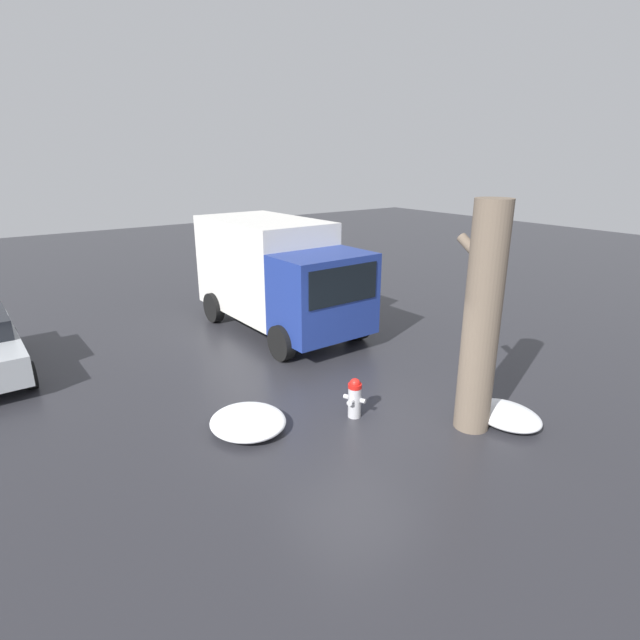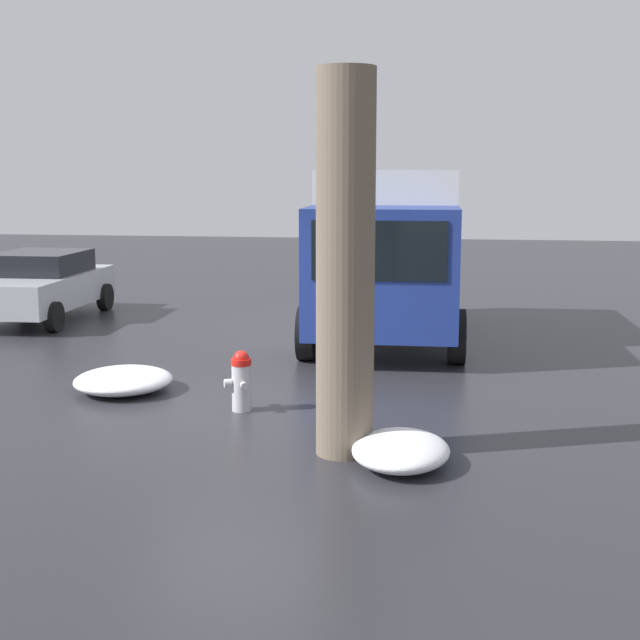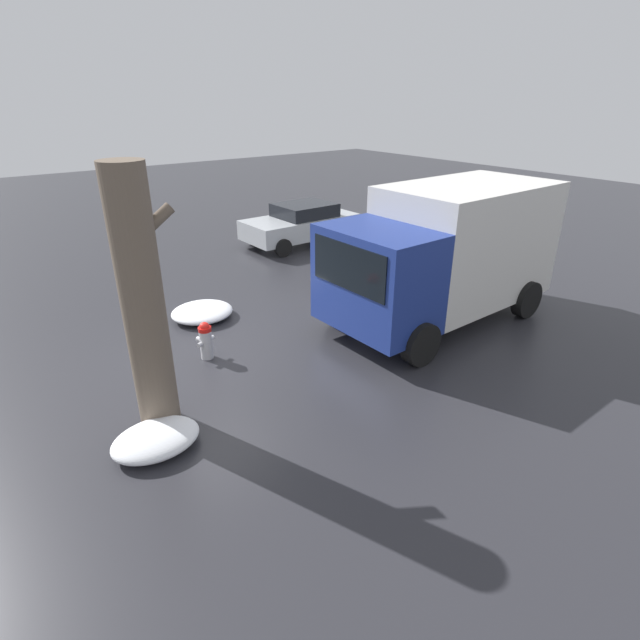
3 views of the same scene
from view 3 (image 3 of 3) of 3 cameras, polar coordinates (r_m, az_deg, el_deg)
ground_plane at (r=10.60m, az=-12.71°, el=-4.21°), size 60.00×60.00×0.00m
fire_hydrant at (r=10.41m, az=-12.94°, el=-2.22°), size 0.45×0.36×0.80m
tree_trunk at (r=7.92m, az=-19.54°, el=1.71°), size 0.97×0.64×4.18m
delivery_truck at (r=11.91m, az=14.20°, el=7.67°), size 5.78×2.84×3.12m
parked_car at (r=18.18m, az=-2.17°, el=11.01°), size 4.12×2.13×1.41m
snow_pile_by_hydrant at (r=12.39m, az=-13.32°, el=0.91°), size 1.48×1.39×0.32m
snow_pile_curbside at (r=8.24m, az=-18.24°, el=-12.81°), size 1.34×1.05×0.32m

